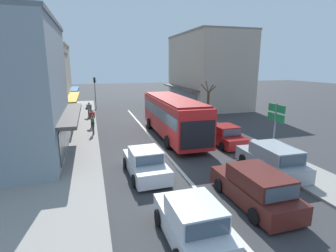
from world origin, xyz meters
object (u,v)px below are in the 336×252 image
pedestrian_with_handbag_near (93,123)px  pedestrian_browsing_midblock (89,109)px  sedan_adjacent_lane_lead (145,163)px  pedestrian_far_walker (92,117)px  parked_sedan_kerb_second (224,136)px  directional_road_sign (276,118)px  parked_sedan_kerb_third (196,121)px  parked_wagon_kerb_front (272,160)px  hatchback_queue_gap_filler (192,222)px  wagon_behind_bus_near (255,188)px  street_tree_right (208,105)px  traffic_light_downstreet (95,88)px  city_bus (173,114)px

pedestrian_with_handbag_near → pedestrian_browsing_midblock: size_ratio=1.00×
sedan_adjacent_lane_lead → pedestrian_far_walker: (-2.60, 11.73, 0.40)m
sedan_adjacent_lane_lead → pedestrian_with_handbag_near: (-2.56, 9.05, 0.40)m
parked_sedan_kerb_second → directional_road_sign: 4.61m
parked_sedan_kerb_third → parked_sedan_kerb_second: bearing=-90.1°
parked_wagon_kerb_front → parked_sedan_kerb_second: size_ratio=1.07×
hatchback_queue_gap_filler → sedan_adjacent_lane_lead: bearing=93.7°
wagon_behind_bus_near → hatchback_queue_gap_filler: size_ratio=1.22×
pedestrian_browsing_midblock → hatchback_queue_gap_filler: bearing=-81.9°
directional_road_sign → wagon_behind_bus_near: bearing=-134.6°
wagon_behind_bus_near → sedan_adjacent_lane_lead: bearing=131.8°
hatchback_queue_gap_filler → pedestrian_far_walker: bearing=99.6°
wagon_behind_bus_near → street_tree_right: street_tree_right is taller
parked_sedan_kerb_second → traffic_light_downstreet: size_ratio=1.01×
parked_sedan_kerb_second → pedestrian_with_handbag_near: size_ratio=2.60×
pedestrian_browsing_midblock → parked_sedan_kerb_second: bearing=-53.7°
pedestrian_browsing_midblock → parked_sedan_kerb_third: bearing=-38.0°
city_bus → wagon_behind_bus_near: (0.14, -11.17, -1.14)m
parked_sedan_kerb_third → pedestrian_browsing_midblock: pedestrian_browsing_midblock is taller
city_bus → pedestrian_far_walker: city_bus is taller
wagon_behind_bus_near → traffic_light_downstreet: (-5.83, 27.17, 2.11)m
hatchback_queue_gap_filler → pedestrian_browsing_midblock: pedestrian_browsing_midblock is taller
parked_sedan_kerb_second → parked_sedan_kerb_third: 5.56m
parked_sedan_kerb_third → pedestrian_with_handbag_near: size_ratio=2.59×
parked_sedan_kerb_third → pedestrian_far_walker: size_ratio=2.59×
parked_wagon_kerb_front → parked_sedan_kerb_third: parked_wagon_kerb_front is taller
street_tree_right → pedestrian_with_handbag_near: street_tree_right is taller
traffic_light_downstreet → pedestrian_browsing_midblock: 6.39m
hatchback_queue_gap_filler → pedestrian_far_walker: size_ratio=2.28×
parked_wagon_kerb_front → parked_sedan_kerb_second: parked_wagon_kerb_front is taller
city_bus → parked_wagon_kerb_front: (3.01, -8.52, -1.14)m
parked_sedan_kerb_second → pedestrian_far_walker: bearing=139.6°
city_bus → pedestrian_far_walker: bearing=142.4°
parked_sedan_kerb_second → parked_sedan_kerb_third: (0.01, 5.56, 0.00)m
parked_sedan_kerb_third → pedestrian_far_walker: pedestrian_far_walker is taller
sedan_adjacent_lane_lead → traffic_light_downstreet: 23.10m
sedan_adjacent_lane_lead → directional_road_sign: directional_road_sign is taller
city_bus → wagon_behind_bus_near: bearing=-89.3°
parked_sedan_kerb_third → directional_road_sign: directional_road_sign is taller
parked_sedan_kerb_second → wagon_behind_bus_near: bearing=-109.8°
pedestrian_far_walker → directional_road_sign: bearing=-48.8°
city_bus → pedestrian_with_handbag_near: size_ratio=6.68×
traffic_light_downstreet → pedestrian_far_walker: size_ratio=2.58×
city_bus → parked_sedan_kerb_third: 4.10m
wagon_behind_bus_near → street_tree_right: 15.49m
traffic_light_downstreet → street_tree_right: (10.46, -12.44, -0.89)m
pedestrian_far_walker → parked_sedan_kerb_third: bearing=-14.3°
parked_sedan_kerb_second → traffic_light_downstreet: bearing=114.6°
pedestrian_with_handbag_near → pedestrian_far_walker: 2.68m
sedan_adjacent_lane_lead → traffic_light_downstreet: size_ratio=1.01×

